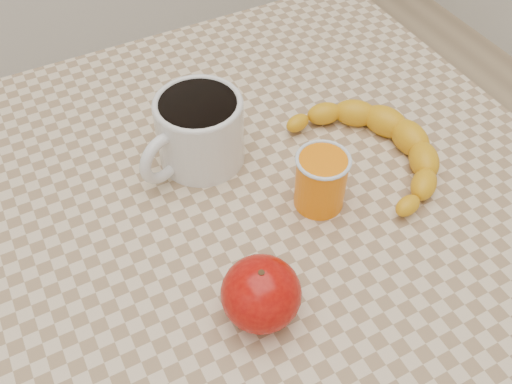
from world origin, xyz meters
name	(u,v)px	position (x,y,z in m)	size (l,w,h in m)	color
table	(256,244)	(0.00, 0.00, 0.66)	(0.80, 0.80, 0.75)	beige
coffee_mug	(198,129)	(-0.03, 0.10, 0.80)	(0.17, 0.14, 0.09)	silver
orange_juice_glass	(321,180)	(0.07, -0.03, 0.79)	(0.07, 0.07, 0.08)	orange
apple	(261,294)	(-0.07, -0.14, 0.79)	(0.10, 0.10, 0.08)	#870404
banana	(374,148)	(0.17, 0.00, 0.77)	(0.19, 0.26, 0.04)	gold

